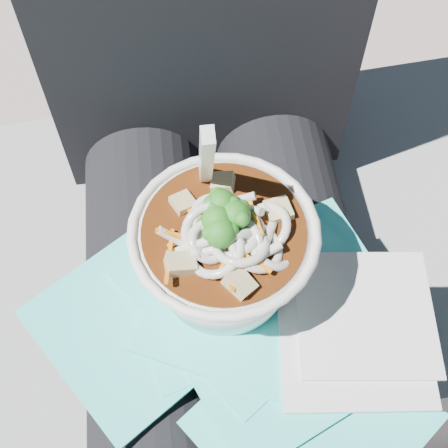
{
  "coord_description": "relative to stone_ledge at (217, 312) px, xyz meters",
  "views": [
    {
      "loc": [
        -0.04,
        -0.24,
        1.16
      ],
      "look_at": [
        -0.0,
        0.02,
        0.72
      ],
      "focal_mm": 50.0,
      "sensor_mm": 36.0,
      "label": 1
    }
  ],
  "objects": [
    {
      "name": "napkins",
      "position": [
        0.11,
        -0.2,
        0.39
      ],
      "size": [
        0.16,
        0.16,
        0.01
      ],
      "color": "silver",
      "rests_on": "plastic_bag"
    },
    {
      "name": "lap",
      "position": [
        0.0,
        -0.15,
        0.3
      ],
      "size": [
        0.3,
        0.48,
        0.14
      ],
      "color": "black",
      "rests_on": "stone_ledge"
    },
    {
      "name": "ground",
      "position": [
        0.0,
        -0.15,
        -0.23
      ],
      "size": [
        20.0,
        20.0,
        0.0
      ],
      "primitive_type": "plane",
      "color": "slate",
      "rests_on": "ground"
    },
    {
      "name": "plastic_bag",
      "position": [
        0.01,
        -0.16,
        0.38
      ],
      "size": [
        0.38,
        0.39,
        0.02
      ],
      "color": "#32D1C9",
      "rests_on": "lap"
    },
    {
      "name": "stone_ledge",
      "position": [
        0.0,
        0.0,
        0.0
      ],
      "size": [
        1.04,
        0.58,
        0.46
      ],
      "primitive_type": "cube",
      "rotation": [
        0.0,
        0.0,
        0.08
      ],
      "color": "slate",
      "rests_on": "ground"
    },
    {
      "name": "udon_bowl",
      "position": [
        -0.0,
        -0.13,
        0.45
      ],
      "size": [
        0.2,
        0.2,
        0.21
      ],
      "color": "white",
      "rests_on": "plastic_bag"
    },
    {
      "name": "person_body",
      "position": [
        0.0,
        -0.06,
        0.33
      ],
      "size": [
        0.34,
        0.94,
        1.01
      ],
      "color": "black",
      "rests_on": "ground"
    }
  ]
}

